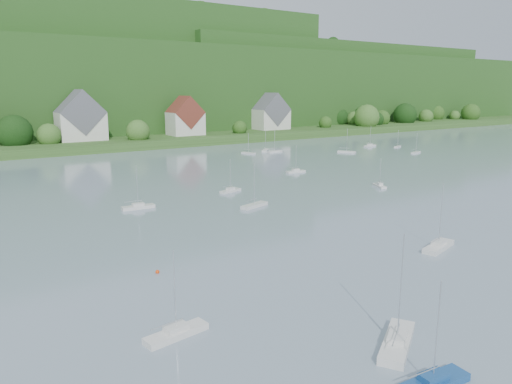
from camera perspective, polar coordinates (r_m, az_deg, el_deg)
far_shore_strip at (r=196.37m, az=-22.06°, el=5.45°), size 600.00×60.00×3.00m
forested_ridge at (r=262.98m, az=-25.54°, el=11.29°), size 620.00×181.22×69.89m
village_building_2 at (r=185.12m, az=-19.97°, el=7.99°), size 16.00×11.44×18.00m
village_building_3 at (r=196.83m, az=-8.34°, el=8.53°), size 13.00×10.40×15.50m
village_building_4 at (r=223.18m, az=1.81°, el=9.09°), size 15.00×10.40×16.50m
near_sailboat_0 at (r=43.69m, az=16.31°, el=-16.50°), size 7.25×5.60×9.83m
near_sailboat_1 at (r=39.39m, az=20.12°, el=-20.25°), size 6.14×2.19×8.13m
near_sailboat_3 at (r=69.60m, az=20.72°, el=-5.94°), size 6.93×3.56×9.01m
near_sailboat_6 at (r=44.07m, az=-9.38°, el=-15.97°), size 5.98×2.44×7.84m
mooring_buoy_3 at (r=58.32m, az=-11.54°, el=-9.34°), size 0.49×0.49×0.49m
far_sailboat_cluster at (r=122.96m, az=-9.90°, el=2.19°), size 193.29×79.92×8.71m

